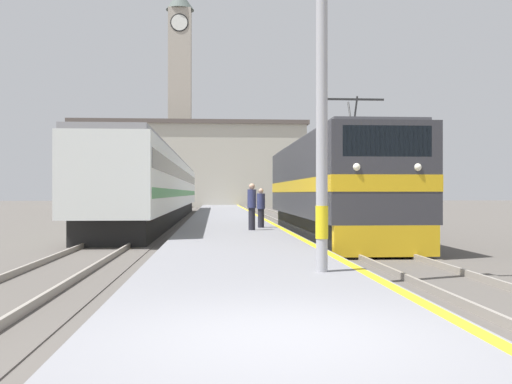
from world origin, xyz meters
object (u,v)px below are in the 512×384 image
at_px(passenger_train, 161,187).
at_px(second_waiting_passenger, 252,205).
at_px(locomotive_train, 330,188).
at_px(clock_tower, 180,93).
at_px(catenary_mast, 329,46).
at_px(person_on_platform, 261,207).

bearing_deg(passenger_train, second_waiting_passenger, -72.07).
bearing_deg(second_waiting_passenger, passenger_train, 107.93).
xyz_separation_m(locomotive_train, clock_tower, (-9.32, 62.28, 14.00)).
distance_m(locomotive_train, catenary_mast, 12.42).
distance_m(locomotive_train, clock_tower, 64.51).
relative_size(second_waiting_passenger, clock_tower, 0.06).
bearing_deg(locomotive_train, catenary_mast, -100.98).
height_order(catenary_mast, clock_tower, clock_tower).
distance_m(passenger_train, second_waiting_passenger, 15.67).
distance_m(passenger_train, person_on_platform, 14.30).
bearing_deg(person_on_platform, passenger_train, 111.80).
xyz_separation_m(person_on_platform, clock_tower, (-6.83, 60.26, 14.79)).
distance_m(locomotive_train, passenger_train, 17.14).
xyz_separation_m(locomotive_train, passenger_train, (-7.79, 15.26, 0.15)).
relative_size(catenary_mast, person_on_platform, 4.93).
bearing_deg(catenary_mast, passenger_train, 101.38).
bearing_deg(person_on_platform, catenary_mast, -89.28).
distance_m(second_waiting_passenger, clock_tower, 63.94).
relative_size(person_on_platform, second_waiting_passenger, 0.90).
relative_size(catenary_mast, clock_tower, 0.26).
height_order(catenary_mast, second_waiting_passenger, catenary_mast).
bearing_deg(second_waiting_passenger, person_on_platform, 73.65).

